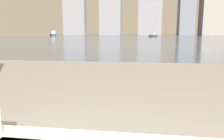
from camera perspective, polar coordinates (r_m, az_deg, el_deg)
name	(u,v)px	position (r m, az deg, el deg)	size (l,w,h in m)	color
harbor_water	(141,37)	(61.87, 7.60, 8.61)	(180.00, 110.00, 0.01)	slate
harbor_boat_4	(53,34)	(73.64, -15.13, 8.97)	(3.63, 4.79, 1.73)	navy
harbor_boat_5	(153,35)	(59.26, 10.68, 8.87)	(2.37, 3.00, 1.09)	#2D2D33
skyline_tower_2	(150,12)	(118.43, 9.86, 14.78)	(11.81, 8.92, 24.06)	slate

